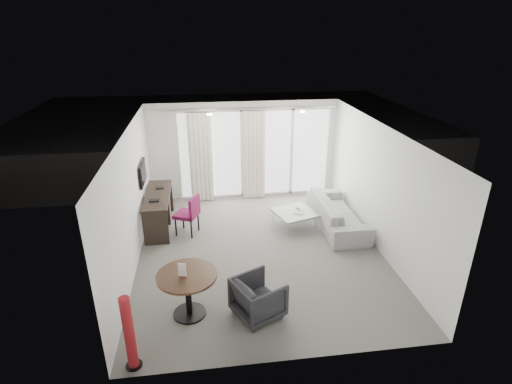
{
  "coord_description": "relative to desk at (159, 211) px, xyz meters",
  "views": [
    {
      "loc": [
        -1.07,
        -7.2,
        4.46
      ],
      "look_at": [
        0.0,
        0.6,
        1.1
      ],
      "focal_mm": 28.0,
      "sensor_mm": 36.0,
      "label": 1
    }
  ],
  "objects": [
    {
      "name": "wall_right",
      "position": [
        4.67,
        -1.39,
        0.88
      ],
      "size": [
        0.0,
        6.0,
        2.6
      ],
      "primitive_type": "cube",
      "color": "silver",
      "rests_on": "ground"
    },
    {
      "name": "desk_chair",
      "position": [
        0.65,
        -0.41,
        0.05
      ],
      "size": [
        0.65,
        0.64,
        0.93
      ],
      "primitive_type": null,
      "rotation": [
        0.0,
        0.0,
        -0.42
      ],
      "color": "maroon",
      "rests_on": "floor"
    },
    {
      "name": "coffee_table",
      "position": [
        3.13,
        -0.43,
        -0.22
      ],
      "size": [
        1.09,
        1.09,
        0.39
      ],
      "primitive_type": null,
      "rotation": [
        0.0,
        0.0,
        0.3
      ],
      "color": "gray",
      "rests_on": "floor"
    },
    {
      "name": "rattan_chair_a",
      "position": [
        2.7,
        2.89,
        -0.05
      ],
      "size": [
        0.6,
        0.6,
        0.73
      ],
      "primitive_type": null,
      "rotation": [
        0.0,
        0.0,
        0.23
      ],
      "color": "brown",
      "rests_on": "terrace_slab"
    },
    {
      "name": "wall_front",
      "position": [
        2.17,
        -4.39,
        0.88
      ],
      "size": [
        5.0,
        0.0,
        2.6
      ],
      "primitive_type": "cube",
      "color": "silver",
      "rests_on": "ground"
    },
    {
      "name": "curtain_track",
      "position": [
        2.17,
        1.43,
        2.03
      ],
      "size": [
        4.8,
        0.04,
        0.04
      ],
      "primitive_type": null,
      "color": "#B2B2B7",
      "rests_on": "ceiling"
    },
    {
      "name": "red_lamp",
      "position": [
        -0.03,
        -4.19,
        0.17
      ],
      "size": [
        0.26,
        0.26,
        1.17
      ],
      "primitive_type": "cylinder",
      "rotation": [
        0.0,
        0.0,
        0.13
      ],
      "color": "maroon",
      "rests_on": "floor"
    },
    {
      "name": "rattan_chair_b",
      "position": [
        3.77,
        3.47,
        -0.0
      ],
      "size": [
        0.71,
        0.71,
        0.82
      ],
      "primitive_type": null,
      "rotation": [
        0.0,
        0.0,
        -0.31
      ],
      "color": "brown",
      "rests_on": "terrace_slab"
    },
    {
      "name": "floor",
      "position": [
        2.17,
        -1.39,
        -0.42
      ],
      "size": [
        5.0,
        6.0,
        0.0
      ],
      "primitive_type": "cube",
      "color": "#636159",
      "rests_on": "ground"
    },
    {
      "name": "desk",
      "position": [
        0.0,
        0.0,
        0.0
      ],
      "size": [
        0.56,
        1.78,
        0.83
      ],
      "primitive_type": null,
      "color": "black",
      "rests_on": "floor"
    },
    {
      "name": "rattan_table",
      "position": [
        3.56,
        2.41,
        -0.16
      ],
      "size": [
        0.66,
        0.66,
        0.52
      ],
      "primitive_type": null,
      "rotation": [
        0.0,
        0.0,
        0.33
      ],
      "color": "brown",
      "rests_on": "terrace_slab"
    },
    {
      "name": "sofa",
      "position": [
        4.14,
        -0.5,
        -0.08
      ],
      "size": [
        0.89,
        2.28,
        0.67
      ],
      "primitive_type": "imported",
      "rotation": [
        0.0,
        0.0,
        1.57
      ],
      "color": "gray",
      "rests_on": "floor"
    },
    {
      "name": "balustrade",
      "position": [
        2.47,
        4.56,
        0.08
      ],
      "size": [
        5.5,
        0.06,
        1.05
      ],
      "primitive_type": null,
      "color": "#B2B2B7",
      "rests_on": "terrace_slab"
    },
    {
      "name": "magazine",
      "position": [
        3.22,
        -0.47,
        -0.06
      ],
      "size": [
        0.29,
        0.33,
        0.02
      ],
      "primitive_type": null,
      "rotation": [
        0.0,
        0.0,
        -0.36
      ],
      "color": "gray",
      "rests_on": "coffee_table"
    },
    {
      "name": "curtain_right",
      "position": [
        2.42,
        1.43,
        0.78
      ],
      "size": [
        0.6,
        0.2,
        2.38
      ],
      "primitive_type": null,
      "color": "beige",
      "rests_on": "ground"
    },
    {
      "name": "menu_card",
      "position": [
        0.67,
        -3.23,
        0.3
      ],
      "size": [
        0.13,
        0.06,
        0.23
      ],
      "primitive_type": null,
      "rotation": [
        0.0,
        0.0,
        -0.3
      ],
      "color": "white",
      "rests_on": "round_table"
    },
    {
      "name": "downlight_a",
      "position": [
        1.27,
        0.21,
        2.17
      ],
      "size": [
        0.12,
        0.12,
        0.02
      ],
      "primitive_type": "cylinder",
      "color": "#FFE0B2",
      "rests_on": "ceiling"
    },
    {
      "name": "terrace_slab",
      "position": [
        2.47,
        3.11,
        -0.48
      ],
      "size": [
        5.6,
        3.0,
        0.12
      ],
      "primitive_type": "cube",
      "color": "#4D4D50",
      "rests_on": "ground"
    },
    {
      "name": "tub_armchair",
      "position": [
        1.86,
        -3.36,
        -0.08
      ],
      "size": [
        0.98,
        0.97,
        0.67
      ],
      "primitive_type": "imported",
      "rotation": [
        0.0,
        0.0,
        2.03
      ],
      "color": "#252428",
      "rests_on": "floor"
    },
    {
      "name": "window_panel",
      "position": [
        2.47,
        1.6,
        0.78
      ],
      "size": [
        4.0,
        0.02,
        2.38
      ],
      "primitive_type": null,
      "color": "white",
      "rests_on": "ground"
    },
    {
      "name": "round_table",
      "position": [
        0.73,
        -3.2,
        -0.03
      ],
      "size": [
        1.19,
        1.19,
        0.78
      ],
      "primitive_type": null,
      "rotation": [
        0.0,
        0.0,
        0.27
      ],
      "color": "#432818",
      "rests_on": "floor"
    },
    {
      "name": "tv",
      "position": [
        -0.28,
        0.06,
        0.93
      ],
      "size": [
        0.05,
        0.8,
        0.5
      ],
      "primitive_type": null,
      "color": "black",
      "rests_on": "wall_left"
    },
    {
      "name": "window_frame",
      "position": [
        2.47,
        1.58,
        0.78
      ],
      "size": [
        4.1,
        0.06,
        2.44
      ],
      "primitive_type": null,
      "color": "white",
      "rests_on": "ground"
    },
    {
      "name": "downlight_b",
      "position": [
        3.37,
        0.21,
        2.17
      ],
      "size": [
        0.12,
        0.12,
        0.02
      ],
      "primitive_type": "cylinder",
      "color": "#FFE0B2",
      "rests_on": "ceiling"
    },
    {
      "name": "curtain_left",
      "position": [
        1.02,
        1.43,
        0.78
      ],
      "size": [
        0.6,
        0.2,
        2.38
      ],
      "primitive_type": null,
      "color": "beige",
      "rests_on": "ground"
    },
    {
      "name": "ceiling",
      "position": [
        2.17,
        -1.39,
        2.18
      ],
      "size": [
        5.0,
        6.0,
        0.0
      ],
      "primitive_type": "cube",
      "color": "white",
      "rests_on": "ground"
    },
    {
      "name": "wall_left",
      "position": [
        -0.33,
        -1.39,
        0.88
      ],
      "size": [
        0.0,
        6.0,
        2.6
      ],
      "primitive_type": "cube",
      "color": "silver",
      "rests_on": "ground"
    },
    {
      "name": "remote",
      "position": [
        3.24,
        -0.33,
        -0.06
      ],
      "size": [
        0.09,
        0.16,
        0.02
      ],
      "primitive_type": null,
      "rotation": [
        0.0,
        0.0,
        0.28
      ],
      "color": "black",
      "rests_on": "coffee_table"
    }
  ]
}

